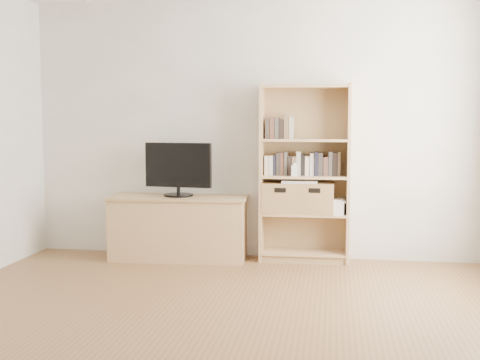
% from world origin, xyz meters
% --- Properties ---
extents(floor, '(4.50, 5.00, 0.01)m').
position_xyz_m(floor, '(0.00, 0.00, 0.00)').
color(floor, brown).
rests_on(floor, ground).
extents(back_wall, '(4.50, 0.02, 2.60)m').
position_xyz_m(back_wall, '(0.00, 2.50, 1.30)').
color(back_wall, beige).
rests_on(back_wall, floor).
extents(tv_stand, '(1.36, 0.57, 0.61)m').
position_xyz_m(tv_stand, '(-0.70, 2.25, 0.31)').
color(tv_stand, tan).
rests_on(tv_stand, floor).
extents(bookshelf, '(0.88, 0.32, 1.74)m').
position_xyz_m(bookshelf, '(0.55, 2.35, 0.87)').
color(bookshelf, tan).
rests_on(bookshelf, floor).
extents(television, '(0.69, 0.13, 0.54)m').
position_xyz_m(television, '(-0.70, 2.25, 0.91)').
color(television, black).
rests_on(television, tv_stand).
extents(books_row_mid, '(0.84, 0.17, 0.23)m').
position_xyz_m(books_row_mid, '(0.55, 2.36, 0.96)').
color(books_row_mid, beige).
rests_on(books_row_mid, bookshelf).
extents(books_row_upper, '(0.37, 0.14, 0.19)m').
position_xyz_m(books_row_upper, '(0.36, 2.36, 1.31)').
color(books_row_upper, beige).
rests_on(books_row_upper, bookshelf).
extents(baby_monitor, '(0.06, 0.04, 0.11)m').
position_xyz_m(baby_monitor, '(0.46, 2.25, 0.90)').
color(baby_monitor, white).
rests_on(baby_monitor, bookshelf).
extents(basket_left, '(0.37, 0.31, 0.30)m').
position_xyz_m(basket_left, '(0.32, 2.34, 0.63)').
color(basket_left, '#A18049').
rests_on(basket_left, bookshelf).
extents(basket_right, '(0.37, 0.31, 0.30)m').
position_xyz_m(basket_right, '(0.66, 2.34, 0.63)').
color(basket_right, '#A18049').
rests_on(basket_right, bookshelf).
extents(laptop, '(0.35, 0.25, 0.03)m').
position_xyz_m(laptop, '(0.50, 2.34, 0.79)').
color(laptop, white).
rests_on(laptop, basket_left).
extents(magazine_stack, '(0.20, 0.28, 0.12)m').
position_xyz_m(magazine_stack, '(0.85, 2.34, 0.54)').
color(magazine_stack, beige).
rests_on(magazine_stack, bookshelf).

